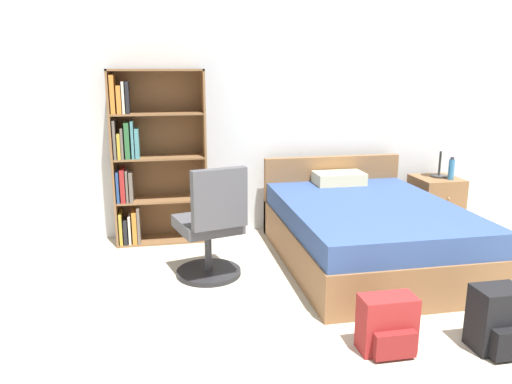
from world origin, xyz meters
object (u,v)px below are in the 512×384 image
object	(u,v)px
nightstand	(435,203)
water_bottle	(451,169)
bookshelf	(147,159)
backpack_black	(497,321)
office_chair	(211,229)
table_lamp	(441,146)
backpack_red	(388,326)
bed	(365,230)

from	to	relation	value
nightstand	water_bottle	world-z (taller)	water_bottle
bookshelf	backpack_black	xyz separation A→B (m)	(2.13, -2.47, -0.65)
office_chair	water_bottle	world-z (taller)	office_chair
table_lamp	backpack_red	xyz separation A→B (m)	(-1.62, -2.23, -0.73)
bookshelf	table_lamp	size ratio (longest dim) A/B	3.81
water_bottle	backpack_red	size ratio (longest dim) A/B	0.67
nightstand	backpack_red	distance (m)	2.72
bookshelf	office_chair	distance (m)	1.24
office_chair	backpack_red	xyz separation A→B (m)	(0.94, -1.30, -0.27)
office_chair	bed	bearing A→B (deg)	5.87
table_lamp	backpack_red	world-z (taller)	table_lamp
nightstand	office_chair	bearing A→B (deg)	-160.45
table_lamp	backpack_black	distance (m)	2.63
water_bottle	backpack_red	world-z (taller)	water_bottle
backpack_black	office_chair	bearing A→B (deg)	138.70
bookshelf	office_chair	world-z (taller)	bookshelf
bookshelf	table_lamp	xyz separation A→B (m)	(3.08, -0.13, 0.05)
water_bottle	backpack_red	xyz separation A→B (m)	(-1.67, -2.09, -0.51)
bookshelf	table_lamp	bearing A→B (deg)	-2.36
nightstand	table_lamp	bearing A→B (deg)	40.71
table_lamp	backpack_black	bearing A→B (deg)	-112.09
bed	table_lamp	world-z (taller)	table_lamp
bed	backpack_red	distance (m)	1.52
bed	nightstand	size ratio (longest dim) A/B	3.59
bed	backpack_black	distance (m)	1.58
bookshelf	nightstand	distance (m)	3.11
backpack_black	bed	bearing A→B (deg)	97.81
bed	table_lamp	bearing A→B (deg)	33.86
bookshelf	bed	distance (m)	2.19
nightstand	table_lamp	distance (m)	0.62
water_bottle	nightstand	bearing A→B (deg)	124.28
bed	backpack_black	xyz separation A→B (m)	(0.21, -1.56, -0.09)
office_chair	table_lamp	distance (m)	2.77
office_chair	backpack_black	bearing A→B (deg)	-41.30
table_lamp	bed	bearing A→B (deg)	-146.14
table_lamp	backpack_black	xyz separation A→B (m)	(-0.95, -2.34, -0.70)
backpack_black	bookshelf	bearing A→B (deg)	130.74
backpack_black	backpack_red	distance (m)	0.68
table_lamp	water_bottle	xyz separation A→B (m)	(0.05, -0.14, -0.22)
office_chair	table_lamp	size ratio (longest dim) A/B	2.17
bed	table_lamp	size ratio (longest dim) A/B	4.54
table_lamp	backpack_red	distance (m)	2.85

